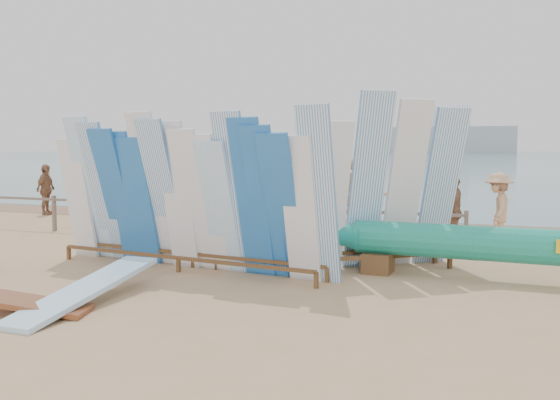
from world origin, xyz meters
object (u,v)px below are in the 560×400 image
at_px(outrigger_canoe, 484,246).
at_px(beachgoer_11, 112,189).
at_px(beachgoer_0, 112,192).
at_px(vendor_table, 238,248).
at_px(beachgoer_1, 156,190).
at_px(beachgoer_2, 99,194).
at_px(beachgoer_4, 254,198).
at_px(stroller, 277,220).
at_px(beachgoer_8, 373,197).
at_px(beachgoer_10, 453,211).
at_px(flat_board_b, 86,304).
at_px(beachgoer_extra_0, 498,210).
at_px(beachgoer_3, 182,188).
at_px(main_surfboard_rack, 185,199).
at_px(beach_chair_right, 225,226).
at_px(beachgoer_7, 357,193).
at_px(side_surfboard_rack, 388,190).
at_px(beach_chair_left, 234,226).
at_px(beachgoer_5, 231,188).
at_px(beachgoer_extra_1, 46,190).

distance_m(outrigger_canoe, beachgoer_11, 12.78).
distance_m(outrigger_canoe, beachgoer_0, 10.66).
distance_m(vendor_table, beachgoer_1, 7.38).
distance_m(outrigger_canoe, beachgoer_2, 10.99).
bearing_deg(beachgoer_4, stroller, -128.54).
bearing_deg(beachgoer_0, beachgoer_8, 113.68).
height_order(outrigger_canoe, beachgoer_10, beachgoer_10).
relative_size(flat_board_b, beachgoer_extra_0, 1.69).
relative_size(flat_board_b, beachgoer_10, 1.72).
xyz_separation_m(beachgoer_0, beachgoer_3, (1.11, 1.93, 0.03)).
height_order(main_surfboard_rack, beach_chair_right, main_surfboard_rack).
bearing_deg(beachgoer_8, vendor_table, -114.10).
height_order(beachgoer_3, beachgoer_11, beachgoer_3).
distance_m(outrigger_canoe, flat_board_b, 6.09).
xyz_separation_m(vendor_table, beachgoer_extra_0, (4.25, 4.03, 0.44)).
xyz_separation_m(vendor_table, beachgoer_1, (-5.05, 5.35, 0.53)).
height_order(beachgoer_1, beachgoer_7, beachgoer_7).
xyz_separation_m(side_surfboard_rack, beachgoer_3, (-7.21, 5.46, -0.49)).
height_order(vendor_table, beachgoer_1, beachgoer_1).
bearing_deg(vendor_table, side_surfboard_rack, 14.02).
bearing_deg(beachgoer_10, beachgoer_7, -145.59).
bearing_deg(beach_chair_right, beachgoer_extra_0, -32.95).
relative_size(beach_chair_left, beachgoer_8, 0.47).
xyz_separation_m(side_surfboard_rack, beachgoer_8, (-1.05, 3.83, -0.46)).
bearing_deg(beachgoer_5, beach_chair_right, 47.23).
bearing_deg(beachgoer_2, side_surfboard_rack, 130.60).
bearing_deg(beachgoer_1, beachgoer_4, -152.52).
distance_m(beach_chair_left, beachgoer_0, 4.37).
relative_size(stroller, beachgoer_extra_0, 0.69).
distance_m(main_surfboard_rack, beachgoer_extra_0, 6.74).
bearing_deg(beachgoer_5, beachgoer_0, -28.80).
bearing_deg(stroller, beachgoer_4, -178.95).
height_order(flat_board_b, beachgoer_11, beachgoer_11).
bearing_deg(beachgoer_extra_0, beachgoer_extra_1, -95.14).
bearing_deg(beachgoer_5, beachgoer_10, 90.95).
height_order(vendor_table, beachgoer_4, beachgoer_4).
bearing_deg(main_surfboard_rack, beachgoer_extra_0, 47.65).
bearing_deg(beachgoer_1, beach_chair_left, -157.82).
height_order(beachgoer_extra_0, beachgoer_7, beachgoer_7).
distance_m(beachgoer_extra_0, beachgoer_11, 11.78).
bearing_deg(beach_chair_right, stroller, -39.65).
bearing_deg(beachgoer_2, beachgoer_7, 166.79).
height_order(beachgoer_extra_0, beachgoer_extra_1, beachgoer_extra_0).
bearing_deg(beachgoer_11, stroller, -145.79).
bearing_deg(beachgoer_4, beachgoer_0, 60.12).
relative_size(main_surfboard_rack, beachgoer_1, 3.12).
relative_size(outrigger_canoe, beachgoer_10, 3.98).
distance_m(side_surfboard_rack, beachgoer_extra_0, 3.68).
bearing_deg(beachgoer_11, beachgoer_7, -123.43).
distance_m(vendor_table, flat_board_b, 3.05).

